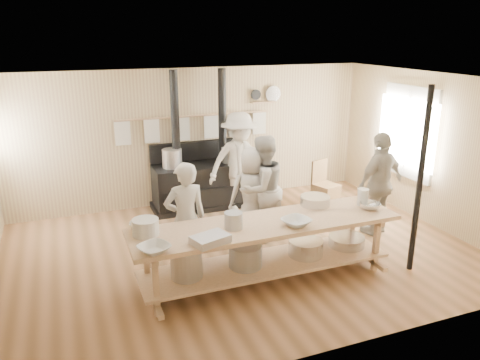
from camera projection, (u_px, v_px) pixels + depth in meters
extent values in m
plane|color=brown|center=(242.00, 252.00, 7.19)|extent=(7.00, 7.00, 0.00)
plane|color=tan|center=(195.00, 137.00, 9.01)|extent=(7.00, 0.00, 7.00)
plane|color=tan|center=(335.00, 239.00, 4.57)|extent=(7.00, 0.00, 7.00)
plane|color=tan|center=(432.00, 150.00, 7.99)|extent=(0.00, 5.00, 5.00)
plane|color=beige|center=(242.00, 80.00, 6.39)|extent=(7.00, 7.00, 0.00)
cube|color=beige|center=(408.00, 132.00, 8.46)|extent=(0.06, 1.35, 1.65)
plane|color=white|center=(406.00, 132.00, 8.44)|extent=(0.00, 1.50, 1.50)
cube|color=beige|center=(406.00, 132.00, 8.44)|extent=(0.02, 0.03, 1.50)
cube|color=black|center=(202.00, 186.00, 8.92)|extent=(1.80, 0.70, 0.85)
cube|color=black|center=(202.00, 204.00, 9.04)|extent=(1.90, 0.75, 0.10)
cube|color=black|center=(196.00, 150.00, 9.00)|extent=(1.80, 0.12, 0.35)
cylinder|color=black|center=(175.00, 119.00, 8.41)|extent=(0.15, 0.15, 1.75)
cylinder|color=black|center=(222.00, 116.00, 8.72)|extent=(0.15, 0.15, 1.75)
cylinder|color=#B2B2B7|center=(172.00, 158.00, 8.55)|extent=(0.36, 0.36, 0.34)
cylinder|color=gray|center=(229.00, 155.00, 8.89)|extent=(0.30, 0.30, 0.30)
cylinder|color=#A17E5C|center=(195.00, 116.00, 8.79)|extent=(3.00, 0.04, 0.04)
cube|color=silver|center=(123.00, 133.00, 8.40)|extent=(0.28, 0.01, 0.46)
cube|color=silver|center=(153.00, 130.00, 8.58)|extent=(0.28, 0.01, 0.46)
cube|color=silver|center=(182.00, 128.00, 8.77)|extent=(0.28, 0.01, 0.46)
cube|color=silver|center=(209.00, 126.00, 8.95)|extent=(0.28, 0.01, 0.46)
cube|color=silver|center=(236.00, 124.00, 9.14)|extent=(0.28, 0.01, 0.46)
cube|color=silver|center=(261.00, 122.00, 9.32)|extent=(0.28, 0.01, 0.46)
cube|color=#A17E5C|center=(263.00, 102.00, 9.24)|extent=(0.50, 0.14, 0.03)
cylinder|color=black|center=(256.00, 95.00, 9.16)|extent=(0.20, 0.04, 0.20)
cylinder|color=silver|center=(273.00, 94.00, 9.29)|extent=(0.32, 0.03, 0.32)
cube|color=#A17E5C|center=(267.00, 224.00, 6.14)|extent=(3.60, 0.90, 0.06)
cube|color=#A17E5C|center=(266.00, 263.00, 6.31)|extent=(3.40, 0.80, 0.04)
cube|color=#A17E5C|center=(266.00, 267.00, 6.32)|extent=(3.30, 0.06, 0.06)
cube|color=#A17E5C|center=(156.00, 284.00, 5.46)|extent=(0.07, 0.07, 0.85)
cube|color=#A17E5C|center=(146.00, 261.00, 5.99)|extent=(0.07, 0.07, 0.85)
cube|color=#A17E5C|center=(376.00, 243.00, 6.52)|extent=(0.07, 0.07, 0.85)
cube|color=#A17E5C|center=(352.00, 227.00, 7.06)|extent=(0.07, 0.07, 0.85)
cylinder|color=#B2B2B7|center=(186.00, 263.00, 5.87)|extent=(0.40, 0.40, 0.38)
cylinder|color=gray|center=(245.00, 256.00, 6.15)|extent=(0.44, 0.44, 0.30)
cylinder|color=silver|center=(306.00, 248.00, 6.48)|extent=(0.48, 0.48, 0.22)
cylinder|color=silver|center=(348.00, 242.00, 6.73)|extent=(0.52, 0.52, 0.14)
cylinder|color=black|center=(420.00, 182.00, 6.30)|extent=(0.08, 0.08, 2.60)
imported|color=#A0988D|center=(186.00, 219.00, 6.34)|extent=(0.61, 0.42, 1.61)
imported|color=#A0988D|center=(262.00, 189.00, 7.38)|extent=(1.01, 0.89, 1.72)
imported|color=#A0988D|center=(252.00, 194.00, 7.46)|extent=(0.82, 0.60, 1.52)
imported|color=#A0988D|center=(380.00, 184.00, 7.65)|extent=(1.08, 0.64, 1.72)
imported|color=#A0988D|center=(239.00, 162.00, 8.64)|extent=(1.23, 0.73, 1.86)
cube|color=brown|center=(326.00, 195.00, 9.00)|extent=(0.53, 0.53, 0.45)
cube|color=brown|center=(319.00, 172.00, 9.01)|extent=(0.41, 0.18, 0.50)
imported|color=silver|center=(154.00, 249.00, 5.29)|extent=(0.46, 0.46, 0.09)
imported|color=silver|center=(144.00, 226.00, 5.87)|extent=(0.46, 0.46, 0.11)
imported|color=silver|center=(296.00, 222.00, 6.02)|extent=(0.45, 0.45, 0.09)
imported|color=silver|center=(370.00, 206.00, 6.57)|extent=(0.37, 0.37, 0.09)
cube|color=#B2B2B7|center=(210.00, 239.00, 5.52)|extent=(0.50, 0.41, 0.10)
cylinder|color=silver|center=(315.00, 201.00, 6.71)|extent=(0.48, 0.48, 0.14)
cylinder|color=gray|center=(233.00, 220.00, 5.91)|extent=(0.29, 0.29, 0.21)
cylinder|color=silver|center=(146.00, 227.00, 5.72)|extent=(0.39, 0.39, 0.20)
cylinder|color=silver|center=(363.00, 197.00, 6.70)|extent=(0.18, 0.18, 0.24)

